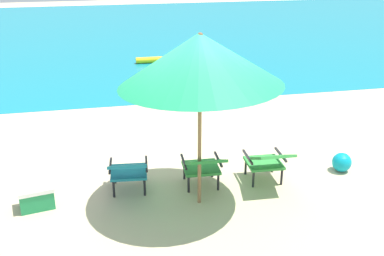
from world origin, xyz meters
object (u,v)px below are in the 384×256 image
object	(u,v)px
lounge_chair_center	(203,165)
cooler_box	(36,197)
beach_ball	(342,162)
lounge_chair_left	(128,170)
beach_umbrella_center	(200,59)
swim_buoy	(162,59)
lounge_chair_right	(268,160)

from	to	relation	value
lounge_chair_center	cooler_box	bearing A→B (deg)	179.88
beach_ball	cooler_box	bearing A→B (deg)	-178.37
lounge_chair_left	beach_umbrella_center	distance (m)	1.94
swim_buoy	lounge_chair_center	size ratio (longest dim) A/B	1.78
beach_ball	beach_umbrella_center	bearing A→B (deg)	-169.13
lounge_chair_right	beach_umbrella_center	xyz separation A→B (m)	(-1.11, -0.29, 1.64)
lounge_chair_center	beach_umbrella_center	world-z (taller)	beach_umbrella_center
lounge_chair_left	beach_umbrella_center	bearing A→B (deg)	-23.62
swim_buoy	lounge_chair_right	size ratio (longest dim) A/B	1.79
swim_buoy	lounge_chair_left	xyz separation A→B (m)	(-1.66, -7.76, 0.31)
beach_umbrella_center	lounge_chair_left	bearing A→B (deg)	156.38
beach_umbrella_center	beach_ball	xyz separation A→B (m)	(2.43, 0.47, -1.89)
swim_buoy	cooler_box	bearing A→B (deg)	-110.55
beach_umbrella_center	beach_ball	bearing A→B (deg)	10.87
swim_buoy	cooler_box	distance (m)	8.37
lounge_chair_center	beach_ball	bearing A→B (deg)	3.41
cooler_box	lounge_chair_center	bearing A→B (deg)	-0.12
beach_umbrella_center	cooler_box	xyz separation A→B (m)	(-2.21, 0.33, -1.88)
lounge_chair_center	beach_umbrella_center	xyz separation A→B (m)	(-0.13, -0.33, 1.64)
lounge_chair_right	swim_buoy	bearing A→B (deg)	92.76
lounge_chair_center	beach_umbrella_center	bearing A→B (deg)	-111.91
swim_buoy	lounge_chair_left	distance (m)	7.94
lounge_chair_center	beach_ball	distance (m)	2.31
beach_ball	cooler_box	xyz separation A→B (m)	(-4.64, -0.13, 0.01)
lounge_chair_left	lounge_chair_center	size ratio (longest dim) A/B	1.02
cooler_box	swim_buoy	bearing A→B (deg)	69.45
beach_ball	lounge_chair_left	bearing A→B (deg)	-179.05
swim_buoy	lounge_chair_left	world-z (taller)	lounge_chair_left
swim_buoy	cooler_box	size ratio (longest dim) A/B	3.07
lounge_chair_center	cooler_box	distance (m)	2.36
cooler_box	beach_umbrella_center	bearing A→B (deg)	-8.60
lounge_chair_left	lounge_chair_center	bearing A→B (deg)	-4.33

